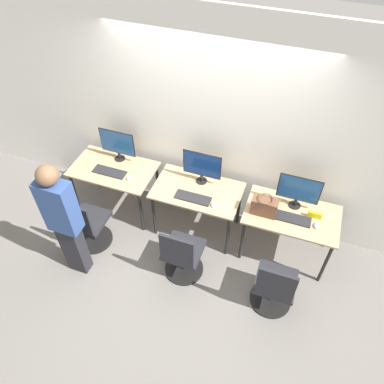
{
  "coord_description": "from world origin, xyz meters",
  "views": [
    {
      "loc": [
        1.03,
        -2.75,
        4.05
      ],
      "look_at": [
        0.0,
        0.13,
        0.89
      ],
      "focal_mm": 35.0,
      "sensor_mm": 36.0,
      "label": 1
    }
  ],
  "objects_px": {
    "mouse_left": "(129,178)",
    "office_chair_left": "(87,226)",
    "keyboard_center": "(193,198)",
    "office_chair_right": "(274,288)",
    "monitor_left": "(117,144)",
    "handbag": "(264,206)",
    "keyboard_right": "(292,218)",
    "mouse_center": "(214,205)",
    "office_chair_center": "(182,256)",
    "monitor_right": "(299,191)",
    "person_left": "(64,219)",
    "monitor_center": "(202,166)",
    "keyboard_left": "(110,172)",
    "mouse_right": "(317,226)"
  },
  "relations": [
    {
      "from": "keyboard_right",
      "to": "monitor_left",
      "type": "bearing_deg",
      "value": 173.2
    },
    {
      "from": "office_chair_left",
      "to": "mouse_right",
      "type": "distance_m",
      "value": 2.78
    },
    {
      "from": "office_chair_center",
      "to": "keyboard_right",
      "type": "relative_size",
      "value": 2.02
    },
    {
      "from": "keyboard_center",
      "to": "office_chair_right",
      "type": "xyz_separation_m",
      "value": [
        1.17,
        -0.64,
        -0.39
      ]
    },
    {
      "from": "office_chair_right",
      "to": "handbag",
      "type": "xyz_separation_m",
      "value": [
        -0.33,
        0.7,
        0.5
      ]
    },
    {
      "from": "mouse_center",
      "to": "mouse_right",
      "type": "bearing_deg",
      "value": 4.24
    },
    {
      "from": "person_left",
      "to": "office_chair_right",
      "type": "height_order",
      "value": "person_left"
    },
    {
      "from": "office_chair_center",
      "to": "handbag",
      "type": "height_order",
      "value": "handbag"
    },
    {
      "from": "keyboard_left",
      "to": "monitor_center",
      "type": "relative_size",
      "value": 0.9
    },
    {
      "from": "keyboard_right",
      "to": "handbag",
      "type": "xyz_separation_m",
      "value": [
        -0.33,
        -0.02,
        0.11
      ]
    },
    {
      "from": "monitor_right",
      "to": "office_chair_right",
      "type": "bearing_deg",
      "value": -90.18
    },
    {
      "from": "mouse_center",
      "to": "keyboard_center",
      "type": "bearing_deg",
      "value": 174.13
    },
    {
      "from": "mouse_left",
      "to": "handbag",
      "type": "xyz_separation_m",
      "value": [
        1.73,
        0.01,
        0.1
      ]
    },
    {
      "from": "office_chair_center",
      "to": "monitor_left",
      "type": "bearing_deg",
      "value": 142.82
    },
    {
      "from": "handbag",
      "to": "mouse_center",
      "type": "bearing_deg",
      "value": -171.61
    },
    {
      "from": "person_left",
      "to": "office_chair_right",
      "type": "bearing_deg",
      "value": 7.06
    },
    {
      "from": "monitor_left",
      "to": "monitor_right",
      "type": "height_order",
      "value": "same"
    },
    {
      "from": "office_chair_left",
      "to": "monitor_right",
      "type": "relative_size",
      "value": 1.82
    },
    {
      "from": "mouse_left",
      "to": "office_chair_center",
      "type": "distance_m",
      "value": 1.22
    },
    {
      "from": "office_chair_right",
      "to": "keyboard_center",
      "type": "bearing_deg",
      "value": 151.44
    },
    {
      "from": "person_left",
      "to": "keyboard_right",
      "type": "bearing_deg",
      "value": 23.25
    },
    {
      "from": "handbag",
      "to": "monitor_center",
      "type": "bearing_deg",
      "value": 162.8
    },
    {
      "from": "mouse_right",
      "to": "office_chair_right",
      "type": "height_order",
      "value": "office_chair_right"
    },
    {
      "from": "keyboard_left",
      "to": "office_chair_right",
      "type": "relative_size",
      "value": 0.5
    },
    {
      "from": "monitor_left",
      "to": "handbag",
      "type": "relative_size",
      "value": 1.62
    },
    {
      "from": "mouse_left",
      "to": "office_chair_left",
      "type": "relative_size",
      "value": 0.1
    },
    {
      "from": "office_chair_left",
      "to": "keyboard_right",
      "type": "bearing_deg",
      "value": 14.97
    },
    {
      "from": "keyboard_right",
      "to": "office_chair_right",
      "type": "relative_size",
      "value": 0.5
    },
    {
      "from": "mouse_center",
      "to": "monitor_center",
      "type": "bearing_deg",
      "value": 127.86
    },
    {
      "from": "keyboard_left",
      "to": "monitor_right",
      "type": "relative_size",
      "value": 0.9
    },
    {
      "from": "handbag",
      "to": "office_chair_right",
      "type": "bearing_deg",
      "value": -64.96
    },
    {
      "from": "office_chair_right",
      "to": "office_chair_left",
      "type": "bearing_deg",
      "value": 178.17
    },
    {
      "from": "office_chair_left",
      "to": "office_chair_center",
      "type": "relative_size",
      "value": 1.0
    },
    {
      "from": "mouse_right",
      "to": "office_chair_left",
      "type": "bearing_deg",
      "value": -166.91
    },
    {
      "from": "mouse_center",
      "to": "monitor_right",
      "type": "bearing_deg",
      "value": 19.88
    },
    {
      "from": "keyboard_center",
      "to": "office_chair_right",
      "type": "bearing_deg",
      "value": -28.56
    },
    {
      "from": "monitor_right",
      "to": "keyboard_right",
      "type": "distance_m",
      "value": 0.33
    },
    {
      "from": "person_left",
      "to": "keyboard_right",
      "type": "xyz_separation_m",
      "value": [
        2.34,
        1.01,
        -0.17
      ]
    },
    {
      "from": "keyboard_left",
      "to": "monitor_center",
      "type": "bearing_deg",
      "value": 12.0
    },
    {
      "from": "monitor_left",
      "to": "mouse_center",
      "type": "bearing_deg",
      "value": -14.96
    },
    {
      "from": "mouse_left",
      "to": "mouse_right",
      "type": "xyz_separation_m",
      "value": [
        2.35,
        0.01,
        0.0
      ]
    },
    {
      "from": "office_chair_left",
      "to": "monitor_center",
      "type": "relative_size",
      "value": 1.82
    },
    {
      "from": "monitor_center",
      "to": "monitor_right",
      "type": "relative_size",
      "value": 1.0
    },
    {
      "from": "keyboard_center",
      "to": "office_chair_center",
      "type": "height_order",
      "value": "office_chair_center"
    },
    {
      "from": "office_chair_left",
      "to": "person_left",
      "type": "distance_m",
      "value": 0.68
    },
    {
      "from": "mouse_left",
      "to": "office_chair_right",
      "type": "xyz_separation_m",
      "value": [
        2.06,
        -0.69,
        -0.4
      ]
    },
    {
      "from": "mouse_left",
      "to": "monitor_right",
      "type": "relative_size",
      "value": 0.19
    },
    {
      "from": "monitor_left",
      "to": "mouse_left",
      "type": "height_order",
      "value": "monitor_left"
    },
    {
      "from": "keyboard_left",
      "to": "keyboard_center",
      "type": "height_order",
      "value": "same"
    },
    {
      "from": "keyboard_right",
      "to": "mouse_right",
      "type": "xyz_separation_m",
      "value": [
        0.28,
        -0.02,
        0.01
      ]
    }
  ]
}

